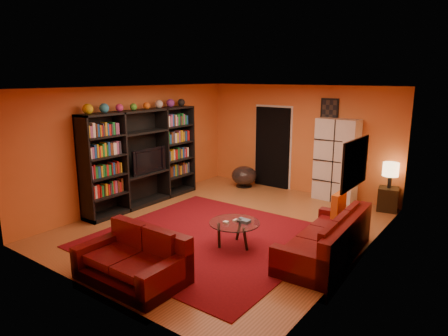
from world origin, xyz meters
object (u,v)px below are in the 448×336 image
Objects in this scene: coffee_table at (235,225)px; side_table at (388,199)px; entertainment_unit at (143,158)px; loveseat at (136,260)px; bowl_chair at (244,176)px; tv at (146,160)px; table_lamp at (391,170)px; storage_cabinet at (336,160)px; sofa at (330,241)px.

side_table reaches higher than coffee_table.
loveseat is (2.46, -2.42, -0.77)m from entertainment_unit.
tv is at bearing -111.63° from bowl_chair.
entertainment_unit is 4.61× the size of bowl_chair.
bowl_chair is at bearing -175.92° from table_lamp.
table_lamp reaches higher than bowl_chair.
table_lamp is at bearing 0.49° from storage_cabinet.
storage_cabinet is at bearing 7.41° from bowl_chair.
sofa is 1.55m from coffee_table.
entertainment_unit is 5.30m from table_lamp.
loveseat is at bearing -44.47° from entertainment_unit.
entertainment_unit is 0.09m from tv.
tv is 3.53m from loveseat.
entertainment_unit is at bearing 174.74° from sofa.
entertainment_unit is 1.37× the size of sofa.
entertainment_unit is 3.53m from loveseat.
sofa is 2.58× the size of coffee_table.
storage_cabinet reaches higher than sofa.
table_lamp reaches higher than sofa.
coffee_table is 0.45× the size of storage_cabinet.
bowl_chair is at bearing -21.63° from tv.
entertainment_unit reaches higher than bowl_chair.
sofa is at bearing -2.26° from entertainment_unit.
entertainment_unit reaches higher than coffee_table.
table_lamp is at bearing 65.60° from coffee_table.
loveseat is 1.79m from coffee_table.
loveseat is at bearing -106.18° from coffee_table.
sofa is 4.02× the size of table_lamp.
sofa is 1.16× the size of storage_cabinet.
entertainment_unit is 5.36m from side_table.
entertainment_unit reaches higher than table_lamp.
tv is 5.28m from side_table.
tv is at bearing 173.96° from sofa.
tv is at bearing -137.19° from storage_cabinet.
entertainment_unit is at bearing 45.22° from loveseat.
coffee_table is 3.80m from side_table.
tv is (0.05, 0.06, -0.06)m from entertainment_unit.
bowl_chair is (-1.44, 4.92, 0.00)m from loveseat.
side_table is (0.11, 2.92, -0.04)m from sofa.
coffee_table is (2.96, -0.70, -0.67)m from entertainment_unit.
entertainment_unit is 1.60× the size of storage_cabinet.
storage_cabinet is at bearing 84.02° from coffee_table.
storage_cabinet reaches higher than coffee_table.
tv is 2.72m from bowl_chair.
side_table is at bearing 0.49° from storage_cabinet.
entertainment_unit is 1.97× the size of loveseat.
loveseat is 5.33m from storage_cabinet.
coffee_table is 1.69× the size of side_table.
loveseat is at bearing -135.73° from tv.
loveseat is 5.60m from table_lamp.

